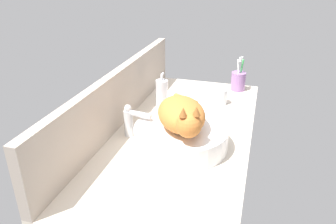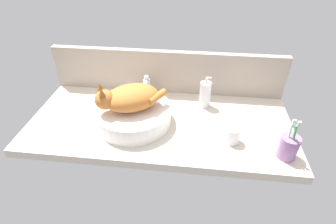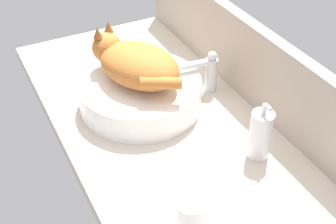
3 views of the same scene
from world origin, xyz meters
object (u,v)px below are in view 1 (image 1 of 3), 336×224
Objects in this scene: sink_basin at (181,137)px; soap_dispenser at (162,94)px; water_glass at (220,97)px; toothbrush_cup at (238,81)px; cat at (182,115)px; faucet at (131,120)px.

sink_basin is 2.11× the size of soap_dispenser.
sink_basin is 46.04cm from water_glass.
toothbrush_cup is at bearing -44.82° from soap_dispenser.
cat reaches higher than sink_basin.
faucet is 31.09cm from soap_dispenser.
soap_dispenser reaches higher than faucet.
soap_dispenser is 2.24× the size of water_glass.
soap_dispenser is at bearing 114.36° from water_glass.
faucet is 73.67cm from toothbrush_cup.
water_glass is (11.97, -26.45, -3.68)cm from soap_dispenser.
toothbrush_cup is (33.21, -33.01, -1.64)cm from soap_dispenser.
soap_dispenser is at bearing -5.84° from faucet.
toothbrush_cup is 2.49× the size of water_glass.
sink_basin is 1.17× the size of cat.
water_glass is at bearing 162.83° from toothbrush_cup.
toothbrush_cup is at bearing -29.42° from faucet.
toothbrush_cup is (67.67, -14.39, -8.81)cm from cat.
cat is 4.05× the size of water_glass.
toothbrush_cup is at bearing -12.77° from sink_basin.
toothbrush_cup reaches higher than sink_basin.
faucet is (2.34, 21.11, 3.15)cm from sink_basin.
sink_basin is at bearing 167.23° from toothbrush_cup.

